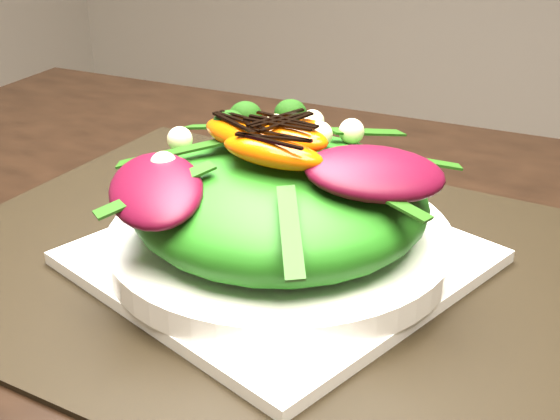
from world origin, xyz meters
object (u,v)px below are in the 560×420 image
at_px(placemat, 280,265).
at_px(lettuce_mound, 280,200).
at_px(salad_bowl, 280,241).
at_px(orange_segment, 270,128).
at_px(plate_base, 280,257).

bearing_deg(placemat, lettuce_mound, 0.00).
distance_m(salad_bowl, lettuce_mound, 0.03).
bearing_deg(orange_segment, plate_base, -51.46).
height_order(plate_base, orange_segment, orange_segment).
height_order(salad_bowl, lettuce_mound, lettuce_mound).
bearing_deg(salad_bowl, orange_segment, 128.54).
xyz_separation_m(placemat, orange_segment, (-0.02, 0.02, 0.09)).
relative_size(salad_bowl, lettuce_mound, 1.19).
bearing_deg(plate_base, placemat, 0.00).
distance_m(placemat, salad_bowl, 0.02).
relative_size(plate_base, orange_segment, 3.43).
bearing_deg(salad_bowl, placemat, 0.00).
xyz_separation_m(placemat, lettuce_mound, (0.00, 0.00, 0.05)).
bearing_deg(plate_base, salad_bowl, 0.00).
height_order(placemat, lettuce_mound, lettuce_mound).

